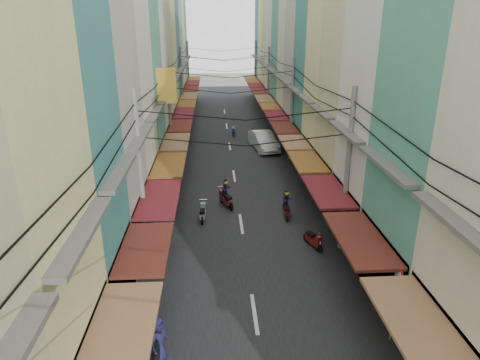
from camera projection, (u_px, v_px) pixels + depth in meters
name	position (u px, v px, depth m)	size (l,w,h in m)	color
ground	(250.00, 285.00, 18.84)	(160.00, 160.00, 0.00)	slate
road	(231.00, 153.00, 37.52)	(10.00, 80.00, 0.02)	black
sidewalk_left	(156.00, 154.00, 37.13)	(3.00, 80.00, 0.06)	slate
sidewalk_right	(304.00, 151.00, 37.91)	(3.00, 80.00, 0.06)	slate
building_row_left	(121.00, 37.00, 30.40)	(7.80, 67.67, 23.70)	silver
building_row_right	(339.00, 42.00, 31.37)	(7.80, 68.98, 22.59)	teal
utility_poles	(233.00, 85.00, 30.55)	(10.20, 66.13, 8.20)	gray
white_car	(263.00, 149.00, 38.51)	(5.68, 2.23, 2.00)	white
bicycle	(394.00, 285.00, 18.81)	(0.56, 1.50, 1.03)	black
moving_scooters	(228.00, 228.00, 22.79)	(7.73, 32.86, 2.02)	black
parked_scooters	(373.00, 323.00, 15.75)	(12.86, 12.17, 1.01)	black
pedestrians	(162.00, 239.00, 20.55)	(13.91, 22.95, 2.24)	#2A202B
traffic_sign	(397.00, 288.00, 14.84)	(0.10, 0.67, 3.03)	gray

